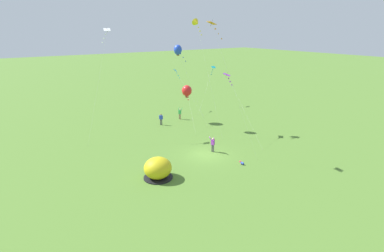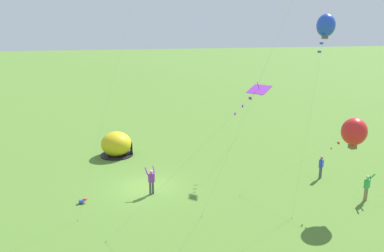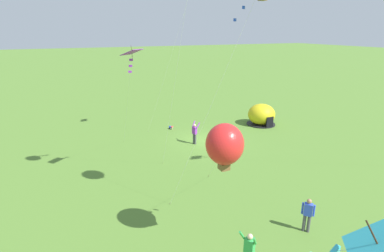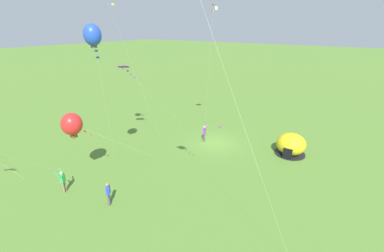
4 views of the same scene
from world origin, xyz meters
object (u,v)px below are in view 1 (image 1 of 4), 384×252
toddler_crawling (242,163)px  kite_teal (213,69)px  person_far_back (213,144)px  kite_orange (214,29)px  kite_red (187,91)px  person_center_field (180,113)px  person_watching_sky (161,119)px  kite_white (106,34)px  kite_blue (178,50)px  kite_cyan (177,73)px  kite_yellow (197,23)px  popup_tent (158,168)px  kite_purple (228,77)px

toddler_crawling → kite_teal: size_ratio=0.08×
person_far_back → kite_orange: (-0.47, -0.40, 12.71)m
person_far_back → kite_red: 13.09m
person_center_field → kite_teal: bearing=25.2°
person_far_back → person_watching_sky: person_far_back is taller
kite_white → kite_blue: 9.64m
person_center_field → kite_blue: 10.52m
toddler_crawling → person_far_back: 4.53m
person_far_back → kite_red: bearing=70.4°
toddler_crawling → kite_cyan: kite_cyan is taller
person_watching_sky → kite_yellow: size_ratio=0.11×
popup_tent → kite_blue: bearing=51.0°
kite_teal → kite_cyan: 7.30m
person_center_field → kite_blue: size_ratio=0.16×
person_center_field → kite_teal: kite_teal is taller
kite_red → person_far_back: bearing=-109.6°
toddler_crawling → kite_cyan: 25.23m
toddler_crawling → kite_orange: bearing=102.4°
toddler_crawling → kite_yellow: (3.16, 12.88, 14.24)m
person_far_back → kite_cyan: size_ratio=0.25×
popup_tent → toddler_crawling: (8.75, -2.32, -0.82)m
person_center_field → kite_blue: bearing=-124.6°
person_far_back → kite_blue: kite_blue is taller
kite_red → kite_purple: (1.77, -7.17, 2.86)m
kite_blue → person_watching_sky: bearing=136.9°
kite_red → kite_orange: size_ratio=0.47×
kite_white → kite_purple: size_ratio=1.64×
person_watching_sky → kite_teal: (14.15, 5.75, 5.69)m
kite_teal → kite_white: kite_white is taller
person_watching_sky → person_center_field: bearing=13.4°
person_watching_sky → kite_cyan: bearing=43.8°
person_center_field → person_far_back: size_ratio=1.00×
toddler_crawling → kite_orange: size_ratio=0.04×
kite_white → kite_blue: bearing=-13.3°
popup_tent → person_center_field: 19.77m
kite_yellow → kite_teal: bearing=42.8°
kite_red → kite_white: bearing=175.0°
toddler_crawling → person_center_field: (3.49, 17.85, 0.82)m
kite_blue → kite_cyan: (4.93, 8.49, -4.50)m
popup_tent → person_center_field: size_ratio=1.49×
kite_red → kite_blue: bearing=-152.0°
person_watching_sky → kite_blue: bearing=-43.1°
person_watching_sky → kite_yellow: 14.50m
person_center_field → kite_purple: (2.05, -8.79, 6.69)m
toddler_crawling → kite_white: bearing=113.8°
toddler_crawling → kite_yellow: bearing=76.2°
person_far_back → kite_blue: bearing=79.4°
person_watching_sky → kite_purple: (5.95, -7.86, 6.72)m
popup_tent → person_center_field: bearing=51.8°
person_far_back → person_center_field: bearing=73.7°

